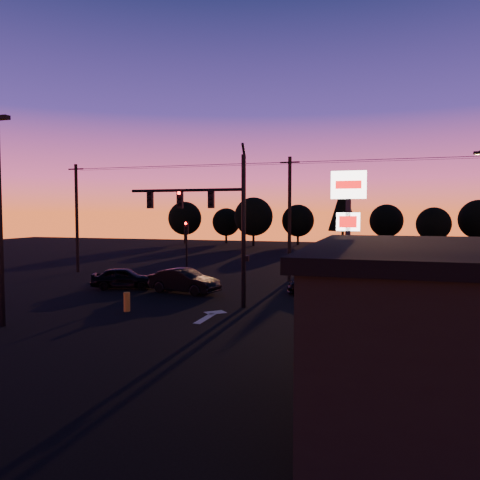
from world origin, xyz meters
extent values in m
plane|color=black|center=(0.00, 0.00, 0.00)|extent=(120.00, 120.00, 0.00)
cube|color=beige|center=(0.50, 1.00, 0.01)|extent=(0.35, 2.20, 0.01)
cube|color=beige|center=(0.50, 2.40, 0.01)|extent=(1.20, 1.20, 0.01)
cylinder|color=black|center=(1.50, 4.00, 4.00)|extent=(0.24, 0.24, 8.00)
cylinder|color=black|center=(1.50, 4.00, 8.20)|extent=(0.14, 0.52, 0.76)
cylinder|color=black|center=(-1.75, 4.00, 6.20)|extent=(6.50, 0.16, 0.16)
cube|color=black|center=(-0.30, 4.00, 5.70)|extent=(0.32, 0.22, 0.95)
sphere|color=black|center=(-0.30, 3.87, 6.05)|extent=(0.18, 0.18, 0.18)
sphere|color=black|center=(-0.30, 3.87, 5.75)|extent=(0.18, 0.18, 0.18)
sphere|color=black|center=(-0.30, 3.87, 5.45)|extent=(0.18, 0.18, 0.18)
cube|color=black|center=(-2.10, 4.00, 5.70)|extent=(0.32, 0.22, 0.95)
sphere|color=#FF0705|center=(-2.10, 3.87, 6.05)|extent=(0.18, 0.18, 0.18)
sphere|color=black|center=(-2.10, 3.87, 5.75)|extent=(0.18, 0.18, 0.18)
sphere|color=black|center=(-2.10, 3.87, 5.45)|extent=(0.18, 0.18, 0.18)
cube|color=black|center=(-3.90, 4.00, 5.70)|extent=(0.32, 0.22, 0.95)
sphere|color=black|center=(-3.90, 3.87, 6.05)|extent=(0.18, 0.18, 0.18)
sphere|color=black|center=(-3.90, 3.87, 5.75)|extent=(0.18, 0.18, 0.18)
sphere|color=black|center=(-3.90, 3.87, 5.45)|extent=(0.18, 0.18, 0.18)
cube|color=black|center=(1.68, 4.00, 2.60)|extent=(0.22, 0.18, 0.28)
cylinder|color=black|center=(-5.00, 11.50, 1.80)|extent=(0.14, 0.14, 3.60)
cube|color=black|center=(-5.00, 11.50, 3.90)|extent=(0.30, 0.20, 0.90)
sphere|color=#FF0705|center=(-5.00, 11.38, 4.22)|extent=(0.18, 0.18, 0.18)
sphere|color=black|center=(-5.00, 11.38, 3.94)|extent=(0.18, 0.18, 0.18)
sphere|color=black|center=(-5.00, 11.38, 3.66)|extent=(0.18, 0.18, 0.18)
cube|color=black|center=(-7.15, -3.00, 9.05)|extent=(0.55, 0.30, 0.18)
cube|color=black|center=(7.00, 1.50, 3.20)|extent=(0.22, 0.22, 6.40)
cube|color=white|center=(7.00, 1.50, 6.20)|extent=(1.50, 0.25, 1.20)
cube|color=red|center=(7.00, 1.36, 6.20)|extent=(1.10, 0.02, 0.35)
cube|color=white|center=(7.00, 1.50, 4.60)|extent=(1.00, 0.22, 0.80)
cube|color=red|center=(7.00, 1.37, 4.60)|extent=(0.75, 0.02, 0.50)
cube|color=black|center=(12.80, 5.50, 7.85)|extent=(0.50, 0.22, 0.14)
plane|color=#FFB759|center=(12.80, 5.50, 7.77)|extent=(0.35, 0.35, 0.00)
cylinder|color=black|center=(-16.00, 14.00, 4.50)|extent=(0.26, 0.26, 9.00)
cube|color=black|center=(-16.00, 14.00, 8.60)|extent=(1.40, 0.10, 0.10)
cylinder|color=black|center=(2.00, 14.00, 4.50)|extent=(0.26, 0.26, 9.00)
cube|color=black|center=(2.00, 14.00, 8.60)|extent=(1.40, 0.10, 0.10)
cylinder|color=black|center=(-7.00, 13.40, 8.55)|extent=(18.00, 0.02, 0.02)
cylinder|color=black|center=(-7.00, 14.00, 8.60)|extent=(18.00, 0.02, 0.02)
cylinder|color=black|center=(-7.00, 14.60, 8.55)|extent=(18.00, 0.02, 0.02)
cylinder|color=black|center=(11.00, 13.40, 8.55)|extent=(18.00, 0.02, 0.02)
cylinder|color=black|center=(11.00, 14.00, 8.60)|extent=(18.00, 0.02, 0.02)
cylinder|color=black|center=(11.00, 14.60, 8.55)|extent=(18.00, 0.02, 0.02)
cube|color=black|center=(9.00, -3.48, 1.40)|extent=(2.20, 0.05, 1.60)
cylinder|color=orange|center=(-3.88, 1.36, 0.49)|extent=(0.32, 0.32, 0.97)
cylinder|color=black|center=(-22.00, 50.00, 0.81)|extent=(0.36, 0.36, 1.62)
sphere|color=black|center=(-22.00, 50.00, 4.06)|extent=(5.36, 5.36, 5.36)
cylinder|color=black|center=(-16.00, 53.00, 0.69)|extent=(0.36, 0.36, 1.38)
sphere|color=black|center=(-16.00, 53.00, 3.44)|extent=(4.54, 4.54, 4.54)
cylinder|color=black|center=(-10.00, 48.00, 0.88)|extent=(0.36, 0.36, 1.75)
sphere|color=black|center=(-10.00, 48.00, 4.38)|extent=(5.77, 5.78, 5.78)
cylinder|color=black|center=(-4.00, 52.00, 0.75)|extent=(0.36, 0.36, 1.50)
sphere|color=black|center=(-4.00, 52.00, 3.75)|extent=(4.95, 4.95, 4.95)
cylinder|color=black|center=(3.00, 49.00, 1.19)|extent=(0.36, 0.36, 2.38)
cone|color=black|center=(3.00, 49.00, 5.94)|extent=(4.18, 4.18, 7.12)
cylinder|color=black|center=(9.00, 54.00, 0.75)|extent=(0.36, 0.36, 1.50)
sphere|color=black|center=(9.00, 54.00, 3.75)|extent=(4.95, 4.95, 4.95)
cylinder|color=black|center=(15.00, 48.00, 0.69)|extent=(0.36, 0.36, 1.38)
sphere|color=black|center=(15.00, 48.00, 3.44)|extent=(4.54, 4.54, 4.54)
cylinder|color=black|center=(21.00, 51.00, 0.81)|extent=(0.36, 0.36, 1.62)
sphere|color=black|center=(21.00, 51.00, 4.06)|extent=(5.36, 5.36, 5.36)
imported|color=black|center=(-7.79, 7.59, 0.70)|extent=(4.42, 2.84, 1.40)
imported|color=black|center=(-3.32, 7.24, 0.75)|extent=(4.78, 2.47, 1.50)
imported|color=black|center=(5.36, 8.90, 0.72)|extent=(5.01, 2.22, 1.43)
imported|color=black|center=(7.30, -1.54, 0.66)|extent=(2.40, 4.83, 1.31)
camera|label=1|loc=(8.43, -19.36, 5.01)|focal=35.00mm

